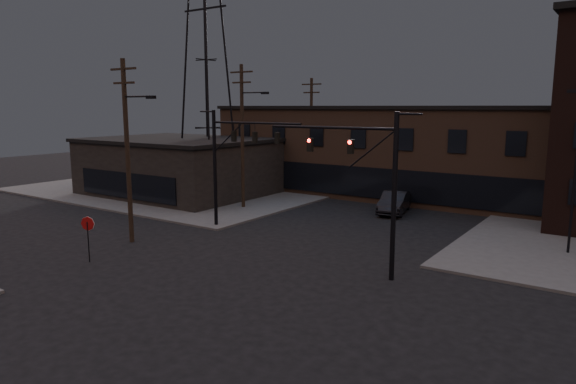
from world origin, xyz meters
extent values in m
plane|color=black|center=(0.00, 0.00, 0.00)|extent=(140.00, 140.00, 0.00)
cube|color=#474744|center=(-22.00, 22.00, 0.07)|extent=(30.00, 30.00, 0.15)
cube|color=brown|center=(0.00, 28.00, 4.00)|extent=(40.00, 12.00, 8.00)
cube|color=black|center=(-20.00, 16.00, 2.50)|extent=(16.00, 12.00, 5.00)
cylinder|color=black|center=(6.50, 4.50, 4.00)|extent=(0.24, 0.24, 8.00)
cylinder|color=black|center=(3.00, 4.50, 7.20)|extent=(7.00, 0.14, 0.14)
cube|color=#FF140C|center=(4.17, 4.50, 6.30)|extent=(0.28, 0.22, 0.70)
cube|color=#FF140C|center=(1.83, 4.50, 6.30)|extent=(0.28, 0.22, 0.70)
cylinder|color=black|center=(-8.00, 8.00, 4.00)|extent=(0.24, 0.24, 8.00)
cylinder|color=black|center=(-4.50, 8.00, 7.20)|extent=(7.00, 0.14, 0.14)
cube|color=black|center=(-6.25, 8.00, 6.30)|extent=(0.28, 0.22, 0.70)
cube|color=black|center=(-4.50, 8.00, 6.30)|extent=(0.28, 0.22, 0.70)
cube|color=black|center=(-2.75, 8.00, 6.30)|extent=(0.28, 0.22, 0.70)
cylinder|color=black|center=(-8.00, -2.00, 1.10)|extent=(0.06, 0.06, 2.20)
cylinder|color=maroon|center=(-8.00, -1.98, 2.10)|extent=(0.72, 0.33, 0.76)
cylinder|color=black|center=(-9.50, 2.00, 5.50)|extent=(0.28, 0.28, 11.00)
cube|color=black|center=(-9.50, 2.00, 10.40)|extent=(2.20, 0.12, 0.12)
cube|color=black|center=(-9.50, 2.00, 9.60)|extent=(1.80, 0.12, 0.12)
cube|color=black|center=(-7.20, 2.00, 8.75)|extent=(0.60, 0.25, 0.18)
cylinder|color=black|center=(-10.50, 14.00, 5.75)|extent=(0.28, 0.28, 11.50)
cube|color=black|center=(-10.50, 14.00, 10.90)|extent=(2.20, 0.12, 0.12)
cube|color=black|center=(-10.50, 14.00, 10.10)|extent=(1.80, 0.12, 0.12)
cube|color=black|center=(-8.20, 14.00, 9.25)|extent=(0.60, 0.25, 0.18)
cylinder|color=black|center=(-11.50, 26.00, 5.50)|extent=(0.28, 0.28, 11.00)
cube|color=black|center=(-11.50, 26.00, 10.40)|extent=(2.20, 0.12, 0.12)
cube|color=black|center=(-11.50, 26.00, 9.60)|extent=(1.80, 0.12, 0.12)
cylinder|color=black|center=(13.00, 14.00, 4.50)|extent=(0.14, 0.14, 9.00)
cube|color=black|center=(12.50, 14.00, 9.05)|extent=(0.50, 0.28, 0.18)
imported|color=black|center=(0.35, 19.34, 0.84)|extent=(2.79, 5.38, 1.69)
camera|label=1|loc=(15.79, -17.82, 8.24)|focal=32.00mm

